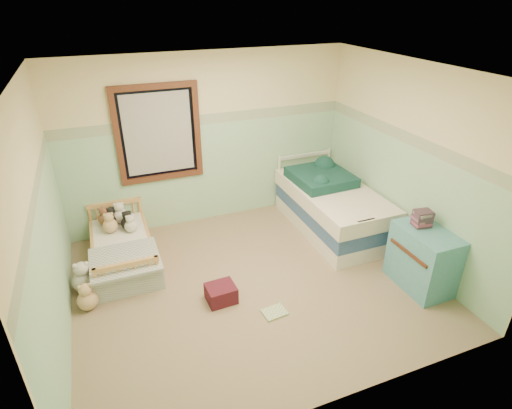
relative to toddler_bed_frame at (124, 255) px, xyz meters
name	(u,v)px	position (x,y,z in m)	size (l,w,h in m)	color
floor	(253,283)	(1.43, -1.05, -0.11)	(4.20, 3.60, 0.02)	#70604D
ceiling	(252,72)	(1.43, -1.05, 2.41)	(4.20, 3.60, 0.02)	silver
wall_back	(208,141)	(1.43, 0.75, 1.15)	(4.20, 0.04, 2.50)	beige
wall_front	(341,290)	(1.43, -2.85, 1.15)	(4.20, 0.04, 2.50)	beige
wall_left	(42,227)	(-0.67, -1.05, 1.15)	(0.04, 3.60, 2.50)	beige
wall_right	(408,164)	(3.53, -1.05, 1.15)	(0.04, 3.60, 2.50)	beige
wainscot_mint	(210,173)	(1.43, 0.74, 0.65)	(4.20, 0.01, 1.50)	#9DC09D
border_strip	(207,119)	(1.43, 0.74, 1.48)	(4.20, 0.01, 0.15)	#3E603F
window_frame	(159,134)	(0.73, 0.71, 1.35)	(1.16, 0.06, 1.36)	#401C0F
window_blinds	(158,134)	(0.73, 0.72, 1.35)	(0.92, 0.01, 1.12)	beige
toddler_bed_frame	(124,255)	(0.00, 0.00, 0.00)	(0.75, 1.49, 0.19)	#B48747
toddler_mattress	(122,245)	(0.00, 0.00, 0.16)	(0.68, 1.43, 0.12)	white
patchwork_quilt	(125,259)	(0.00, -0.46, 0.23)	(0.81, 0.75, 0.03)	#748FAD
plush_bed_brown	(105,219)	(-0.15, 0.50, 0.31)	(0.19, 0.19, 0.19)	brown
plush_bed_white	(120,216)	(0.05, 0.50, 0.32)	(0.21, 0.21, 0.21)	silver
plush_bed_tan	(110,226)	(-0.10, 0.28, 0.31)	(0.20, 0.20, 0.20)	tan
plush_bed_dark	(128,223)	(0.13, 0.28, 0.31)	(0.19, 0.19, 0.19)	black
plush_floor_cream	(84,281)	(-0.49, -0.46, 0.04)	(0.27, 0.27, 0.27)	silver
plush_floor_tan	(88,300)	(-0.47, -0.80, 0.02)	(0.23, 0.23, 0.23)	tan
twin_bed_frame	(331,222)	(2.98, -0.27, 0.01)	(0.95, 1.90, 0.22)	white
twin_boxspring	(332,209)	(2.98, -0.27, 0.23)	(0.95, 1.90, 0.22)	navy
twin_mattress	(333,196)	(2.98, -0.27, 0.45)	(0.99, 1.94, 0.22)	silver
teal_blanket	(321,177)	(2.93, 0.03, 0.63)	(0.81, 0.86, 0.14)	#0E312B
dresser	(423,259)	(3.28, -1.83, 0.28)	(0.47, 0.76, 0.76)	teal
book_stack	(422,218)	(3.28, -1.69, 0.76)	(0.20, 0.15, 0.20)	brown
red_pillow	(221,293)	(0.96, -1.22, 0.01)	(0.33, 0.28, 0.20)	maroon
floor_book	(274,312)	(1.45, -1.65, -0.08)	(0.26, 0.20, 0.02)	#FEF44C
extra_plush_0	(112,219)	(-0.07, 0.48, 0.31)	(0.18, 0.18, 0.18)	black
extra_plush_1	(131,226)	(0.16, 0.19, 0.30)	(0.17, 0.17, 0.17)	silver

